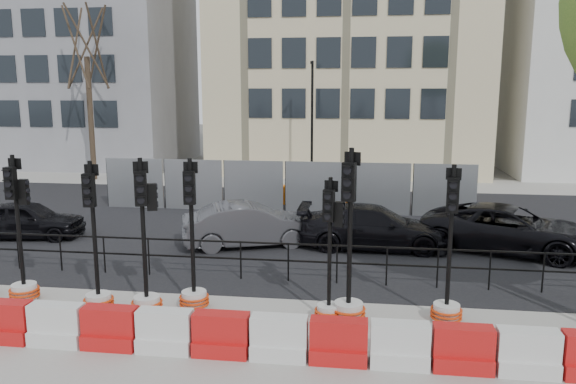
# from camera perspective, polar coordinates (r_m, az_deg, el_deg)

# --- Properties ---
(ground) EXTENTS (120.00, 120.00, 0.00)m
(ground) POSITION_cam_1_polar(r_m,az_deg,el_deg) (13.23, -5.93, -10.57)
(ground) COLOR #51514C
(ground) RESTS_ON ground
(sidewalk_near) EXTENTS (40.00, 6.00, 0.02)m
(sidewalk_near) POSITION_cam_1_polar(r_m,az_deg,el_deg) (10.58, -9.88, -16.26)
(sidewalk_near) COLOR gray
(sidewalk_near) RESTS_ON ground
(road) EXTENTS (40.00, 14.00, 0.03)m
(road) POSITION_cam_1_polar(r_m,az_deg,el_deg) (19.79, -1.19, -3.31)
(road) COLOR black
(road) RESTS_ON ground
(sidewalk_far) EXTENTS (40.00, 4.00, 0.02)m
(sidewalk_far) POSITION_cam_1_polar(r_m,az_deg,el_deg) (28.53, 1.59, 0.98)
(sidewalk_far) COLOR gray
(sidewalk_far) RESTS_ON ground
(building_grey) EXTENTS (11.00, 9.06, 14.00)m
(building_grey) POSITION_cam_1_polar(r_m,az_deg,el_deg) (38.03, -19.39, 13.36)
(building_grey) COLOR gray
(building_grey) RESTS_ON ground
(building_cream) EXTENTS (15.00, 10.06, 18.00)m
(building_cream) POSITION_cam_1_polar(r_m,az_deg,el_deg) (34.24, 6.28, 17.62)
(building_cream) COLOR beige
(building_cream) RESTS_ON ground
(kerb_railing) EXTENTS (18.00, 0.04, 1.00)m
(kerb_railing) POSITION_cam_1_polar(r_m,az_deg,el_deg) (14.11, -4.84, -6.24)
(kerb_railing) COLOR black
(kerb_railing) RESTS_ON ground
(heras_fencing) EXTENTS (14.33, 1.72, 2.00)m
(heras_fencing) POSITION_cam_1_polar(r_m,az_deg,el_deg) (22.35, -0.12, 0.06)
(heras_fencing) COLOR gray
(heras_fencing) RESTS_ON ground
(lamp_post_far) EXTENTS (0.12, 0.56, 6.00)m
(lamp_post_far) POSITION_cam_1_polar(r_m,az_deg,el_deg) (27.12, 2.45, 7.31)
(lamp_post_far) COLOR black
(lamp_post_far) RESTS_ON ground
(tree_bare_far) EXTENTS (2.00, 2.00, 9.00)m
(tree_bare_far) POSITION_cam_1_polar(r_m,az_deg,el_deg) (30.88, -19.81, 13.48)
(tree_bare_far) COLOR #473828
(tree_bare_far) RESTS_ON ground
(barrier_row) EXTENTS (16.75, 0.50, 0.80)m
(barrier_row) POSITION_cam_1_polar(r_m,az_deg,el_deg) (10.60, -9.61, -14.07)
(barrier_row) COLOR red
(barrier_row) RESTS_ON ground
(traffic_signal_b) EXTENTS (0.66, 0.66, 3.33)m
(traffic_signal_b) POSITION_cam_1_polar(r_m,az_deg,el_deg) (13.98, -25.38, -6.95)
(traffic_signal_b) COLOR silver
(traffic_signal_b) RESTS_ON ground
(traffic_signal_c) EXTENTS (0.65, 0.65, 3.28)m
(traffic_signal_c) POSITION_cam_1_polar(r_m,az_deg,el_deg) (12.80, -18.82, -8.62)
(traffic_signal_c) COLOR silver
(traffic_signal_c) RESTS_ON ground
(traffic_signal_d) EXTENTS (0.66, 0.66, 3.36)m
(traffic_signal_d) POSITION_cam_1_polar(r_m,az_deg,el_deg) (12.29, -14.21, -8.54)
(traffic_signal_d) COLOR silver
(traffic_signal_d) RESTS_ON ground
(traffic_signal_e) EXTENTS (0.65, 0.65, 3.31)m
(traffic_signal_e) POSITION_cam_1_polar(r_m,az_deg,el_deg) (12.43, -9.59, -8.71)
(traffic_signal_e) COLOR silver
(traffic_signal_e) RESTS_ON ground
(traffic_signal_f) EXTENTS (0.59, 0.59, 3.02)m
(traffic_signal_f) POSITION_cam_1_polar(r_m,az_deg,el_deg) (11.63, 4.23, -9.77)
(traffic_signal_f) COLOR silver
(traffic_signal_f) RESTS_ON ground
(traffic_signal_g) EXTENTS (0.71, 0.71, 3.61)m
(traffic_signal_g) POSITION_cam_1_polar(r_m,az_deg,el_deg) (11.62, 6.17, -9.70)
(traffic_signal_g) COLOR silver
(traffic_signal_g) RESTS_ON ground
(traffic_signal_h) EXTENTS (0.65, 0.65, 3.28)m
(traffic_signal_h) POSITION_cam_1_polar(r_m,az_deg,el_deg) (12.04, 15.89, -9.67)
(traffic_signal_h) COLOR silver
(traffic_signal_h) RESTS_ON ground
(car_a) EXTENTS (2.37, 3.95, 1.22)m
(car_a) POSITION_cam_1_polar(r_m,az_deg,el_deg) (19.79, -25.05, -2.55)
(car_a) COLOR black
(car_a) RESTS_ON ground
(car_b) EXTENTS (4.03, 4.96, 1.33)m
(car_b) POSITION_cam_1_polar(r_m,az_deg,el_deg) (17.05, -3.91, -3.34)
(car_b) COLOR #424246
(car_b) RESTS_ON ground
(car_c) EXTENTS (1.91, 4.52, 1.30)m
(car_c) POSITION_cam_1_polar(r_m,az_deg,el_deg) (16.99, 8.68, -3.55)
(car_c) COLOR black
(car_c) RESTS_ON ground
(car_d) EXTENTS (5.47, 6.39, 1.36)m
(car_d) POSITION_cam_1_polar(r_m,az_deg,el_deg) (17.67, 21.47, -3.52)
(car_d) COLOR black
(car_d) RESTS_ON ground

